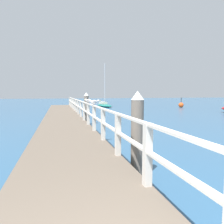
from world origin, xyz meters
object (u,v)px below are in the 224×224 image
(dock_piling_near, at_px, (137,136))
(seagull_foreground, at_px, (94,102))
(seagull_background, at_px, (89,101))
(dock_piling_far, at_px, (86,109))
(channel_buoy, at_px, (181,105))
(boat_3, at_px, (104,105))

(dock_piling_near, distance_m, seagull_foreground, 3.47)
(seagull_foreground, bearing_deg, seagull_background, 170.00)
(seagull_foreground, bearing_deg, dock_piling_near, -4.32)
(dock_piling_far, relative_size, channel_buoy, 1.45)
(seagull_foreground, distance_m, seagull_background, 1.38)
(seagull_foreground, distance_m, channel_buoy, 22.95)
(dock_piling_near, relative_size, seagull_background, 5.20)
(dock_piling_near, bearing_deg, channel_buoy, 53.58)
(dock_piling_far, bearing_deg, boat_3, 73.37)
(dock_piling_near, relative_size, boat_3, 0.32)
(dock_piling_near, relative_size, dock_piling_far, 1.00)
(dock_piling_near, height_order, channel_buoy, dock_piling_near)
(seagull_background, xyz_separation_m, channel_buoy, (15.41, 15.58, -1.30))
(dock_piling_near, relative_size, seagull_foreground, 4.27)
(dock_piling_near, xyz_separation_m, seagull_foreground, (-0.37, 3.39, 0.63))
(dock_piling_far, height_order, seagull_foreground, dock_piling_far)
(dock_piling_near, height_order, dock_piling_far, same)
(seagull_foreground, bearing_deg, dock_piling_far, 165.12)
(seagull_background, bearing_deg, channel_buoy, 4.55)
(seagull_background, height_order, channel_buoy, seagull_background)
(dock_piling_near, distance_m, dock_piling_far, 8.33)
(dock_piling_far, bearing_deg, seagull_background, -96.20)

